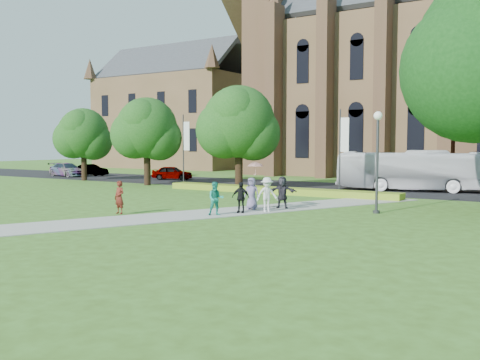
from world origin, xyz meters
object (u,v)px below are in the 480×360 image
Objects in this scene: car_2 at (67,170)px; streetlamp at (377,149)px; tour_coach at (412,171)px; pedestrian_0 at (119,197)px; car_1 at (91,170)px; car_0 at (172,173)px.

streetlamp is at bearing -99.32° from car_2.
pedestrian_0 is at bearing 144.41° from tour_coach.
car_2 is (-36.13, -2.01, -0.81)m from tour_coach.
streetlamp reaches higher than car_2.
tour_coach is 2.88× the size of car_1.
pedestrian_0 is (27.09, -19.30, 0.14)m from car_2.
car_2 is at bearing 149.32° from pedestrian_0.
car_0 is at bearing 77.56° from tour_coach.
car_2 is at bearing 130.59° from car_1.
car_0 is 1.03× the size of car_1.
car_0 is (-23.11, -0.07, -0.86)m from tour_coach.
car_1 is at bearing -32.89° from car_2.
pedestrian_0 is (-9.04, -21.32, -0.67)m from tour_coach.
tour_coach is 23.16m from pedestrian_0.
streetlamp is at bearing 39.29° from pedestrian_0.
streetlamp reaches higher than car_0.
streetlamp is 13.39m from pedestrian_0.
streetlamp reaches higher than pedestrian_0.
streetlamp is 0.48× the size of tour_coach.
tour_coach reaches higher than car_2.
car_0 is at bearing 128.31° from pedestrian_0.
car_1 is 33.12m from pedestrian_0.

